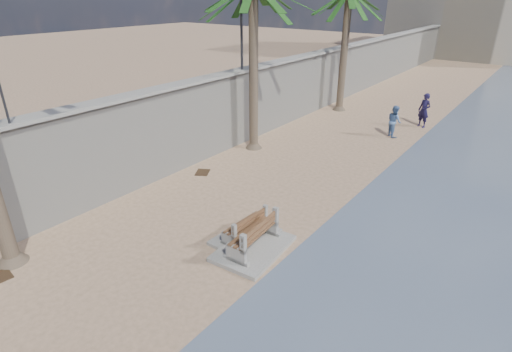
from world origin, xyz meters
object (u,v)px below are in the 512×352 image
Objects in this scene: person_a at (425,108)px; bench_far at (245,228)px; bench_near at (253,238)px; person_b at (394,119)px.

bench_far is at bearing -72.49° from person_a.
person_a is (0.40, 15.13, 0.65)m from bench_near.
person_a is 2.70m from person_b.
bench_near is at bearing -30.87° from bench_far.
bench_far is 12.22m from person_b.
person_a is 1.19× the size of person_b.
bench_far is at bearing 132.65° from person_b.
bench_near is 15.15m from person_a.
bench_near reaches higher than bench_far.
person_a is at bearing 88.50° from bench_near.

